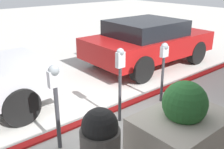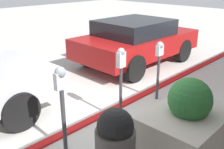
{
  "view_description": "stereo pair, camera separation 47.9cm",
  "coord_description": "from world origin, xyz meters",
  "px_view_note": "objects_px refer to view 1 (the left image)",
  "views": [
    {
      "loc": [
        -2.97,
        -3.62,
        2.63
      ],
      "look_at": [
        0.0,
        -0.08,
        0.89
      ],
      "focal_mm": 42.0,
      "sensor_mm": 36.0,
      "label": 1
    },
    {
      "loc": [
        -3.32,
        -3.29,
        2.63
      ],
      "look_at": [
        0.0,
        -0.08,
        0.89
      ],
      "focal_mm": 42.0,
      "sensor_mm": 36.0,
      "label": 2
    }
  ],
  "objects_px": {
    "parking_meter_middle": "(164,59)",
    "trash_bin": "(100,149)",
    "parking_meter_second": "(120,70)",
    "parked_car_middle": "(148,41)",
    "parking_meter_nearest": "(55,90)",
    "planter_box": "(182,127)"
  },
  "relations": [
    {
      "from": "parking_meter_second",
      "to": "planter_box",
      "type": "bearing_deg",
      "value": -85.49
    },
    {
      "from": "parking_meter_middle",
      "to": "planter_box",
      "type": "distance_m",
      "value": 1.88
    },
    {
      "from": "parking_meter_nearest",
      "to": "parked_car_middle",
      "type": "height_order",
      "value": "parking_meter_nearest"
    },
    {
      "from": "planter_box",
      "to": "trash_bin",
      "type": "bearing_deg",
      "value": 169.95
    },
    {
      "from": "parking_meter_middle",
      "to": "trash_bin",
      "type": "xyz_separation_m",
      "value": [
        -2.57,
        -1.12,
        -0.41
      ]
    },
    {
      "from": "parking_meter_middle",
      "to": "planter_box",
      "type": "relative_size",
      "value": 0.89
    },
    {
      "from": "parking_meter_nearest",
      "to": "planter_box",
      "type": "distance_m",
      "value": 2.03
    },
    {
      "from": "parking_meter_nearest",
      "to": "parking_meter_middle",
      "type": "height_order",
      "value": "parking_meter_nearest"
    },
    {
      "from": "parking_meter_nearest",
      "to": "parked_car_middle",
      "type": "relative_size",
      "value": 0.35
    },
    {
      "from": "trash_bin",
      "to": "parked_car_middle",
      "type": "bearing_deg",
      "value": 36.13
    },
    {
      "from": "parking_meter_middle",
      "to": "parking_meter_second",
      "type": "bearing_deg",
      "value": -178.25
    },
    {
      "from": "parking_meter_middle",
      "to": "planter_box",
      "type": "height_order",
      "value": "parking_meter_middle"
    },
    {
      "from": "parking_meter_nearest",
      "to": "parked_car_middle",
      "type": "distance_m",
      "value": 4.71
    },
    {
      "from": "parking_meter_nearest",
      "to": "parking_meter_second",
      "type": "xyz_separation_m",
      "value": [
        1.32,
        0.01,
        0.01
      ]
    },
    {
      "from": "parking_meter_middle",
      "to": "trash_bin",
      "type": "bearing_deg",
      "value": -156.4
    },
    {
      "from": "parking_meter_middle",
      "to": "planter_box",
      "type": "xyz_separation_m",
      "value": [
        -1.17,
        -1.37,
        -0.53
      ]
    },
    {
      "from": "parking_meter_middle",
      "to": "planter_box",
      "type": "bearing_deg",
      "value": -130.38
    },
    {
      "from": "parking_meter_nearest",
      "to": "trash_bin",
      "type": "relative_size",
      "value": 1.25
    },
    {
      "from": "parking_meter_second",
      "to": "trash_bin",
      "type": "distance_m",
      "value": 1.76
    },
    {
      "from": "parking_meter_nearest",
      "to": "planter_box",
      "type": "xyz_separation_m",
      "value": [
        1.42,
        -1.32,
        -0.58
      ]
    },
    {
      "from": "planter_box",
      "to": "trash_bin",
      "type": "distance_m",
      "value": 1.43
    },
    {
      "from": "parking_meter_second",
      "to": "parked_car_middle",
      "type": "bearing_deg",
      "value": 34.36
    }
  ]
}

